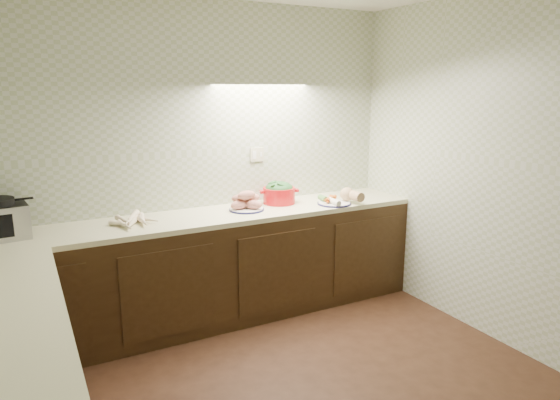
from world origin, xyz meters
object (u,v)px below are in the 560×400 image
onion_bowl (248,202)px  dutch_oven (279,193)px  parsnip_pile (133,220)px  sweet_potato_plate (246,203)px  veg_plate (340,198)px

onion_bowl → dutch_oven: 0.30m
parsnip_pile → sweet_potato_plate: bearing=0.2°
sweet_potato_plate → dutch_oven: size_ratio=0.86×
parsnip_pile → sweet_potato_plate: size_ratio=1.45×
sweet_potato_plate → dutch_oven: bearing=14.4°
dutch_oven → veg_plate: bearing=-13.7°
onion_bowl → dutch_oven: bearing=-4.1°
sweet_potato_plate → veg_plate: (0.83, -0.16, -0.01)m
sweet_potato_plate → dutch_oven: (0.36, 0.09, 0.03)m
veg_plate → dutch_oven: bearing=151.9°
parsnip_pile → dutch_oven: size_ratio=1.24×
parsnip_pile → veg_plate: veg_plate is taller
parsnip_pile → dutch_oven: bearing=4.2°
onion_bowl → veg_plate: 0.81m
dutch_oven → veg_plate: 0.54m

